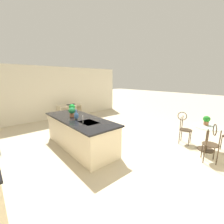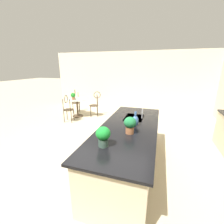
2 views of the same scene
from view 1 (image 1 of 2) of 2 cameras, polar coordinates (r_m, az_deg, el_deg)
ground_plane at (r=5.05m, az=-1.81°, el=-11.56°), size 40.00×40.00×0.00m
wall_right at (r=8.39m, az=-20.73°, el=6.90°), size 0.12×7.80×2.70m
kitchen_island at (r=4.67m, az=-12.39°, el=-7.78°), size 2.80×1.06×0.92m
bistro_table at (r=5.18m, az=32.96°, el=-7.77°), size 0.80×0.80×0.74m
chair_near_window at (r=4.44m, az=34.16°, el=-9.35°), size 0.51×0.52×1.04m
chair_by_island at (r=5.34m, az=26.16°, el=-5.00°), size 0.51×0.45×1.04m
sink_faucet at (r=3.96m, az=-11.23°, el=-2.86°), size 0.02×0.02×0.22m
writing_desk at (r=8.11m, az=-16.05°, el=1.02°), size 0.60×1.20×0.74m
keyboard at (r=8.12m, az=-15.58°, el=2.84°), size 0.16×0.44×0.03m
potted_plant_on_table at (r=5.17m, az=32.73°, el=-2.56°), size 0.19×0.19×0.27m
potted_plant_counter_far at (r=5.33m, az=-15.20°, el=1.59°), size 0.21×0.21×0.30m
potted_plant_counter_near at (r=4.73m, az=-15.27°, el=0.19°), size 0.21×0.21×0.29m
vase_on_counter at (r=4.42m, az=-13.65°, el=-1.35°), size 0.13×0.13×0.29m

